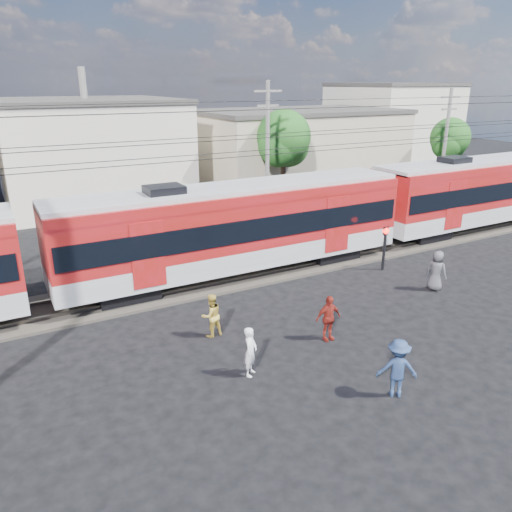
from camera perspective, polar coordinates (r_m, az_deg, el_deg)
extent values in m
plane|color=black|center=(16.65, 9.38, -11.33)|extent=(120.00, 120.00, 0.00)
cube|color=#2D2823|center=(22.75, -3.01, -2.26)|extent=(70.00, 3.40, 0.12)
cube|color=#59544C|center=(22.08, -2.17, -2.60)|extent=(70.00, 0.12, 0.12)
cube|color=#59544C|center=(23.34, -3.83, -1.39)|extent=(70.00, 0.12, 0.12)
cube|color=black|center=(21.18, -14.73, -3.75)|extent=(2.40, 2.20, 0.70)
cube|color=black|center=(25.36, 8.16, 0.57)|extent=(2.40, 2.20, 0.70)
cube|color=#989BA0|center=(22.52, -2.26, 0.48)|extent=(16.00, 3.00, 0.90)
cube|color=maroon|center=(22.04, -2.31, 4.54)|extent=(16.00, 3.00, 2.40)
cube|color=black|center=(22.11, -2.31, 3.91)|extent=(15.68, 3.08, 0.95)
cube|color=#989BA0|center=(21.76, -2.36, 7.73)|extent=(16.00, 2.60, 0.25)
cube|color=black|center=(29.63, 18.41, 2.51)|extent=(2.40, 2.20, 0.70)
cube|color=#989BA0|center=(33.29, 24.64, 4.94)|extent=(16.00, 3.00, 0.90)
cube|color=maroon|center=(32.97, 25.04, 7.72)|extent=(16.00, 3.00, 2.40)
cube|color=black|center=(33.02, 24.98, 7.29)|extent=(15.68, 3.08, 0.95)
cube|color=#989BA0|center=(32.78, 25.35, 9.85)|extent=(16.00, 2.60, 0.25)
cylinder|color=black|center=(20.74, -2.42, 11.22)|extent=(70.00, 0.03, 0.03)
cylinder|color=black|center=(21.99, -4.08, 11.65)|extent=(70.00, 0.03, 0.03)
cylinder|color=black|center=(20.65, -2.44, 13.14)|extent=(70.00, 0.03, 0.03)
cylinder|color=black|center=(21.91, -4.13, 13.46)|extent=(70.00, 0.03, 0.03)
cylinder|color=black|center=(18.09, 1.63, 16.40)|extent=(70.00, 0.03, 0.03)
cylinder|color=black|center=(24.38, -7.10, 17.03)|extent=(70.00, 0.03, 0.03)
cube|color=beige|center=(39.06, -18.42, 11.13)|extent=(12.00, 12.00, 7.00)
cube|color=#3F3D3A|center=(38.77, -19.01, 16.46)|extent=(12.24, 12.24, 0.30)
cube|color=tan|center=(42.38, 4.64, 11.92)|extent=(16.00, 10.00, 6.00)
cube|color=#3F3D3A|center=(42.09, 4.76, 16.17)|extent=(16.32, 10.20, 0.30)
cube|color=beige|center=(54.10, 15.12, 14.00)|extent=(10.00, 10.00, 8.00)
cube|color=#3F3D3A|center=(53.92, 15.52, 18.38)|extent=(10.20, 10.20, 0.30)
cylinder|color=slate|center=(30.45, 1.32, 11.45)|extent=(0.24, 0.24, 8.50)
cube|color=slate|center=(30.17, 1.37, 18.33)|extent=(1.80, 0.12, 0.12)
cube|color=slate|center=(30.19, 1.36, 16.82)|extent=(1.40, 0.12, 0.12)
cylinder|color=slate|center=(38.70, 20.75, 11.56)|extent=(0.24, 0.24, 8.00)
cube|color=slate|center=(38.47, 21.37, 16.56)|extent=(1.80, 0.12, 0.12)
cube|color=slate|center=(38.49, 21.22, 15.38)|extent=(1.40, 0.12, 0.12)
cylinder|color=#382619|center=(34.88, 3.10, 8.63)|extent=(0.36, 0.36, 3.92)
sphere|color=#1B4D16|center=(34.46, 3.19, 13.44)|extent=(3.64, 3.64, 3.64)
sphere|color=#1B4D16|center=(35.11, 3.76, 12.38)|extent=(2.80, 2.80, 2.80)
cylinder|color=#382619|center=(43.96, 20.92, 9.26)|extent=(0.36, 0.36, 3.36)
sphere|color=#1B4D16|center=(43.65, 21.32, 12.50)|extent=(3.12, 3.12, 3.12)
sphere|color=#1B4D16|center=(44.36, 21.44, 11.79)|extent=(2.40, 2.40, 2.40)
imported|color=white|center=(15.19, -0.65, -10.86)|extent=(0.67, 0.67, 1.57)
imported|color=gold|center=(17.42, -5.13, -6.77)|extent=(0.83, 0.68, 1.56)
imported|color=navy|center=(14.77, 15.86, -12.23)|extent=(1.30, 1.15, 1.75)
imported|color=maroon|center=(17.26, 8.26, -7.04)|extent=(0.97, 0.45, 1.63)
imported|color=#49484D|center=(22.40, 19.94, -1.59)|extent=(0.81, 0.99, 1.74)
imported|color=#ACAFB3|center=(40.05, 23.61, 6.62)|extent=(4.23, 1.79, 1.43)
imported|color=silver|center=(42.64, 26.95, 6.73)|extent=(4.04, 1.79, 1.29)
cylinder|color=black|center=(24.02, 14.43, 0.67)|extent=(0.13, 0.13, 1.98)
sphere|color=#FF140C|center=(23.74, 14.62, 2.80)|extent=(0.31, 0.31, 0.31)
cube|color=black|center=(23.74, 14.62, 2.80)|extent=(0.27, 0.07, 0.38)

